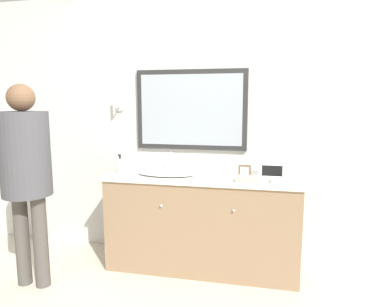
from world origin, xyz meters
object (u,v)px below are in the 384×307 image
at_px(soap_bottle, 120,166).
at_px(sink_basin, 167,173).
at_px(appliance_box, 272,169).
at_px(picture_frame, 245,171).
at_px(person, 26,164).

bearing_deg(soap_bottle, sink_basin, 5.20).
relative_size(soap_bottle, appliance_box, 0.75).
xyz_separation_m(soap_bottle, picture_frame, (1.13, 0.11, -0.02)).
bearing_deg(picture_frame, person, -158.80).
xyz_separation_m(appliance_box, person, (-1.94, -0.70, 0.10)).
distance_m(sink_basin, picture_frame, 0.70).
bearing_deg(person, sink_basin, 30.33).
bearing_deg(picture_frame, sink_basin, -173.97).
relative_size(sink_basin, picture_frame, 4.93).
bearing_deg(appliance_box, sink_basin, -172.96).
bearing_deg(appliance_box, person, -160.10).
xyz_separation_m(picture_frame, person, (-1.70, -0.66, 0.11)).
height_order(soap_bottle, appliance_box, soap_bottle).
bearing_deg(sink_basin, appliance_box, 7.04).
height_order(sink_basin, soap_bottle, sink_basin).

